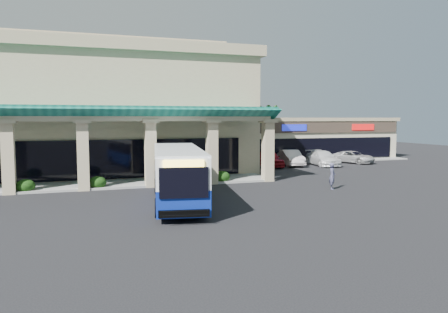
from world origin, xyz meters
name	(u,v)px	position (x,y,z in m)	size (l,w,h in m)	color
ground	(214,197)	(0.00, 0.00, 0.00)	(110.00, 110.00, 0.00)	black
main_building	(73,109)	(-8.00, 16.00, 5.67)	(30.80, 14.80, 11.35)	#C0AE89
arcade	(75,147)	(-8.00, 6.80, 2.85)	(30.00, 6.20, 5.70)	#0F5F52
strip_mall	(292,137)	(18.00, 24.00, 2.45)	(22.50, 12.50, 4.90)	beige
palm_0	(266,135)	(8.50, 11.00, 3.30)	(2.40, 2.40, 6.60)	#1C3F10
palm_1	(263,138)	(9.50, 14.00, 2.90)	(2.40, 2.40, 5.80)	#1C3F10
broadleaf_tree	(227,141)	(7.50, 19.00, 2.41)	(2.60, 2.60, 4.81)	black
transit_bus	(178,176)	(-2.49, -1.00, 1.56)	(2.61, 11.20, 3.13)	#0E2896
pedestrian	(332,176)	(8.53, 0.22, 0.90)	(0.66, 0.43, 1.81)	#454664
car_silver	(269,159)	(10.23, 14.18, 0.81)	(1.92, 4.78, 1.63)	maroon
car_white	(291,158)	(12.86, 14.46, 0.80)	(1.69, 4.84, 1.59)	silver
car_red	(323,158)	(16.02, 13.54, 0.75)	(2.11, 5.19, 1.51)	white
car_gray	(353,157)	(20.43, 14.60, 0.65)	(2.16, 4.69, 1.30)	#BEBEBE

